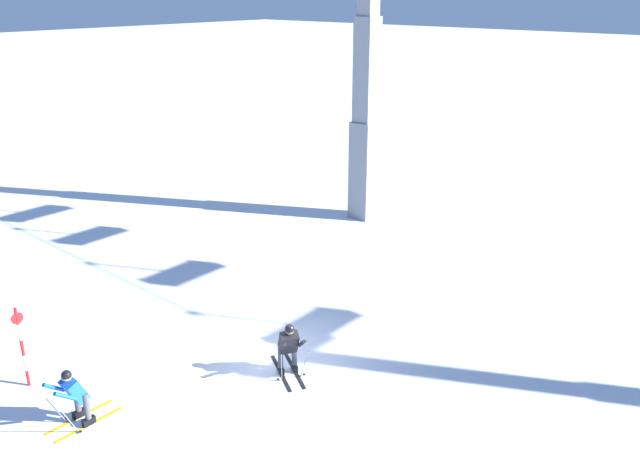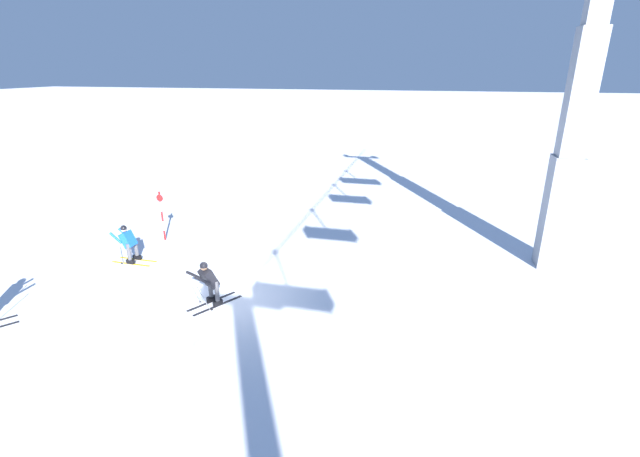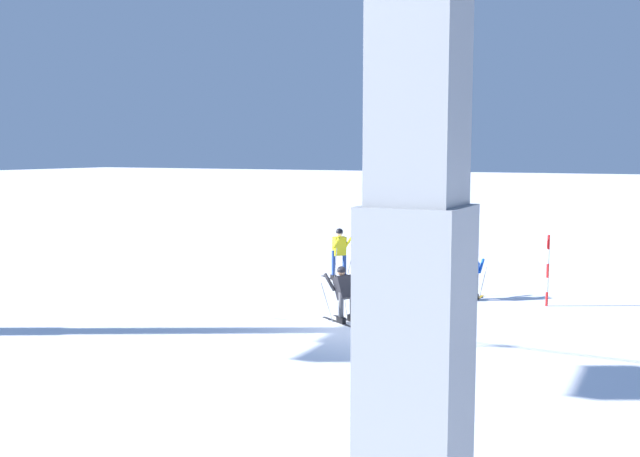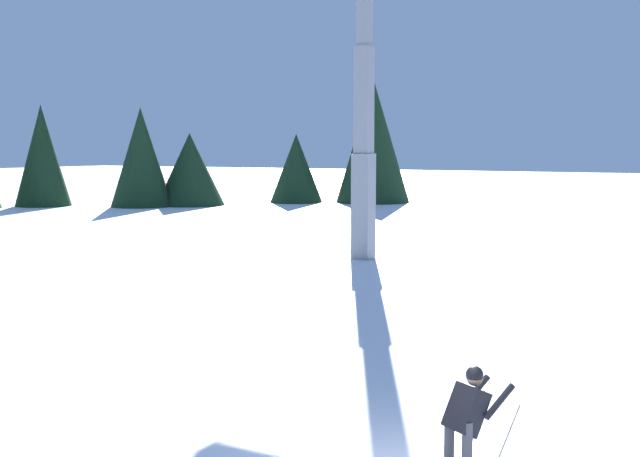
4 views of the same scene
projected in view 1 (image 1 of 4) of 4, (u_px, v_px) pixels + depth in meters
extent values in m
plane|color=white|center=(278.00, 358.00, 16.08)|extent=(260.00, 260.00, 0.00)
cube|color=black|center=(295.00, 370.00, 15.54)|extent=(1.45, 0.92, 0.01)
cube|color=black|center=(294.00, 367.00, 15.51)|extent=(0.30, 0.24, 0.16)
cylinder|color=#4C4C51|center=(294.00, 353.00, 15.37)|extent=(0.13, 0.13, 0.63)
cube|color=black|center=(281.00, 373.00, 15.44)|extent=(1.45, 0.92, 0.01)
cube|color=black|center=(281.00, 370.00, 15.41)|extent=(0.30, 0.24, 0.16)
cylinder|color=#4C4C51|center=(280.00, 356.00, 15.27)|extent=(0.13, 0.13, 0.63)
cube|color=black|center=(288.00, 342.00, 15.07)|extent=(0.63, 0.61, 0.63)
sphere|color=#997051|center=(290.00, 330.00, 14.82)|extent=(0.21, 0.21, 0.21)
sphere|color=black|center=(290.00, 329.00, 14.81)|extent=(0.22, 0.22, 0.22)
cylinder|color=black|center=(302.00, 343.00, 14.81)|extent=(0.45, 0.31, 0.41)
cylinder|color=gray|center=(304.00, 365.00, 15.00)|extent=(0.46, 0.15, 1.07)
cylinder|color=black|center=(304.00, 374.00, 15.30)|extent=(0.07, 0.07, 0.01)
cylinder|color=black|center=(283.00, 347.00, 14.67)|extent=(0.45, 0.31, 0.41)
cylinder|color=gray|center=(282.00, 369.00, 14.83)|extent=(0.34, 0.35, 1.07)
cylinder|color=black|center=(278.00, 379.00, 15.11)|extent=(0.07, 0.07, 0.01)
cube|color=gray|center=(364.00, 171.00, 25.31)|extent=(0.90, 0.90, 3.87)
cube|color=gray|center=(367.00, 71.00, 23.95)|extent=(0.76, 0.76, 3.87)
cylinder|color=red|center=(28.00, 378.00, 14.90)|extent=(0.07, 0.07, 0.40)
cylinder|color=white|center=(25.00, 363.00, 14.76)|extent=(0.07, 0.07, 0.40)
cylinder|color=red|center=(22.00, 348.00, 14.61)|extent=(0.07, 0.07, 0.40)
cylinder|color=white|center=(19.00, 332.00, 14.47)|extent=(0.07, 0.07, 0.40)
cylinder|color=red|center=(16.00, 316.00, 14.33)|extent=(0.07, 0.07, 0.40)
cylinder|color=red|center=(17.00, 318.00, 14.34)|extent=(0.01, 0.28, 0.28)
cube|color=yellow|center=(89.00, 424.00, 13.61)|extent=(0.11, 1.57, 0.01)
cube|color=black|center=(89.00, 421.00, 13.58)|extent=(0.11, 0.28, 0.16)
cylinder|color=#4C4C51|center=(87.00, 406.00, 13.45)|extent=(0.13, 0.13, 0.60)
cube|color=yellow|center=(80.00, 417.00, 13.86)|extent=(0.11, 1.57, 0.01)
cube|color=black|center=(79.00, 414.00, 13.83)|extent=(0.11, 0.28, 0.16)
cylinder|color=#4C4C51|center=(77.00, 399.00, 13.69)|extent=(0.13, 0.13, 0.60)
cube|color=blue|center=(74.00, 390.00, 13.36)|extent=(0.43, 0.47, 0.61)
sphere|color=beige|center=(67.00, 377.00, 13.14)|extent=(0.20, 0.20, 0.20)
sphere|color=black|center=(66.00, 375.00, 13.13)|extent=(0.22, 0.22, 0.22)
cylinder|color=blue|center=(65.00, 396.00, 12.96)|extent=(0.09, 0.46, 0.40)
cylinder|color=gray|center=(69.00, 420.00, 13.11)|extent=(0.13, 0.46, 1.02)
cylinder|color=black|center=(80.00, 432.00, 13.33)|extent=(0.07, 0.07, 0.01)
cylinder|color=blue|center=(54.00, 387.00, 13.24)|extent=(0.09, 0.46, 0.40)
cylinder|color=gray|center=(56.00, 409.00, 13.45)|extent=(0.14, 0.46, 1.02)
cylinder|color=black|center=(65.00, 419.00, 13.73)|extent=(0.07, 0.07, 0.01)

